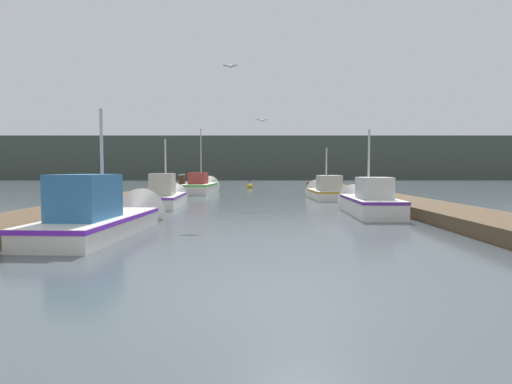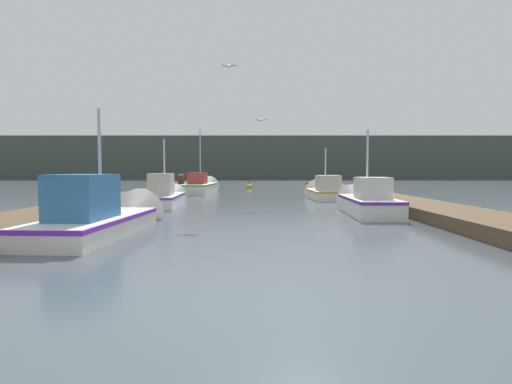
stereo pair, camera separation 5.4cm
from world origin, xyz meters
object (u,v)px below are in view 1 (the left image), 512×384
object	(u,v)px
fishing_boat_4	(203,186)
mooring_piling_2	(79,205)
mooring_piling_0	(183,183)
seagull_lead	(263,120)
fishing_boat_1	(368,202)
fishing_boat_0	(108,216)
channel_buoy	(250,187)
mooring_piling_1	(181,184)
fishing_boat_2	(168,196)
fishing_boat_3	(326,191)
seagull_1	(231,66)

from	to	relation	value
fishing_boat_4	mooring_piling_2	world-z (taller)	fishing_boat_4
mooring_piling_0	seagull_lead	size ratio (longest dim) A/B	2.43
fishing_boat_1	seagull_lead	distance (m)	6.60
fishing_boat_0	mooring_piling_0	bearing A→B (deg)	97.41
mooring_piling_2	channel_buoy	distance (m)	23.97
fishing_boat_0	seagull_lead	distance (m)	10.07
channel_buoy	mooring_piling_0	bearing A→B (deg)	-125.29
mooring_piling_1	channel_buoy	size ratio (longest dim) A/B	1.27
fishing_boat_2	fishing_boat_3	size ratio (longest dim) A/B	1.09
fishing_boat_3	mooring_piling_0	distance (m)	10.85
fishing_boat_3	seagull_1	size ratio (longest dim) A/B	8.51
fishing_boat_0	seagull_lead	xyz separation A→B (m)	(4.21, 8.44, 3.53)
fishing_boat_3	channel_buoy	bearing A→B (deg)	108.70
mooring_piling_1	seagull_1	bearing A→B (deg)	-70.47
seagull_lead	channel_buoy	bearing A→B (deg)	-88.18
mooring_piling_1	mooring_piling_2	world-z (taller)	mooring_piling_1
fishing_boat_1	channel_buoy	world-z (taller)	fishing_boat_1
fishing_boat_1	fishing_boat_3	size ratio (longest dim) A/B	1.05
channel_buoy	fishing_boat_1	bearing A→B (deg)	-76.88
mooring_piling_2	channel_buoy	xyz separation A→B (m)	(4.70, 23.50, -0.47)
fishing_boat_1	mooring_piling_2	world-z (taller)	fishing_boat_1
fishing_boat_4	seagull_1	distance (m)	14.16
seagull_1	channel_buoy	bearing A→B (deg)	93.06
mooring_piling_2	seagull_1	distance (m)	7.54
fishing_boat_1	fishing_boat_3	bearing A→B (deg)	93.66
mooring_piling_0	channel_buoy	size ratio (longest dim) A/B	1.31
seagull_lead	fishing_boat_3	bearing A→B (deg)	-134.70
fishing_boat_4	channel_buoy	size ratio (longest dim) A/B	6.05
fishing_boat_0	mooring_piling_1	xyz separation A→B (m)	(-1.23, 16.72, 0.22)
fishing_boat_3	seagull_1	bearing A→B (deg)	-125.11
mooring_piling_0	seagull_lead	world-z (taller)	seagull_lead
fishing_boat_1	fishing_boat_0	bearing A→B (deg)	-149.20
mooring_piling_1	mooring_piling_2	bearing A→B (deg)	-90.30
fishing_boat_4	mooring_piling_2	distance (m)	16.71
seagull_lead	seagull_1	bearing A→B (deg)	69.03
fishing_boat_3	mooring_piling_1	distance (m)	10.14
seagull_1	mooring_piling_0	bearing A→B (deg)	112.36
fishing_boat_1	seagull_lead	bearing A→B (deg)	136.32
fishing_boat_1	channel_buoy	xyz separation A→B (m)	(-4.72, 20.24, -0.29)
fishing_boat_2	fishing_boat_3	distance (m)	9.16
fishing_boat_1	fishing_boat_3	xyz separation A→B (m)	(-0.22, 7.84, -0.04)
seagull_1	fishing_boat_3	bearing A→B (deg)	60.44
fishing_boat_3	mooring_piling_0	world-z (taller)	fishing_boat_3
fishing_boat_0	fishing_boat_4	distance (m)	17.83
fishing_boat_0	channel_buoy	size ratio (longest dim) A/B	5.53
fishing_boat_4	seagull_1	world-z (taller)	seagull_1
mooring_piling_0	mooring_piling_1	distance (m)	1.32
channel_buoy	seagull_lead	xyz separation A→B (m)	(0.83, -16.25, 3.82)
fishing_boat_3	channel_buoy	size ratio (longest dim) A/B	4.63
seagull_lead	mooring_piling_1	bearing A→B (deg)	-57.80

